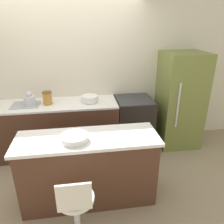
{
  "coord_description": "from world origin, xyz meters",
  "views": [
    {
      "loc": [
        0.18,
        -3.12,
        2.18
      ],
      "look_at": [
        0.61,
        -0.26,
        0.95
      ],
      "focal_mm": 35.0,
      "sensor_mm": 36.0,
      "label": 1
    }
  ],
  "objects": [
    {
      "name": "kettle",
      "position": [
        -0.64,
        0.34,
        1.01
      ],
      "size": [
        0.19,
        0.19,
        0.22
      ],
      "color": "silver",
      "rests_on": "back_counter"
    },
    {
      "name": "refrigerator",
      "position": [
        1.93,
        0.34,
        0.85
      ],
      "size": [
        0.71,
        0.69,
        1.69
      ],
      "color": "olive",
      "rests_on": "ground_plane"
    },
    {
      "name": "ground_plane",
      "position": [
        0.0,
        0.0,
        0.0
      ],
      "size": [
        14.0,
        14.0,
        0.0
      ],
      "primitive_type": "plane",
      "color": "#998466"
    },
    {
      "name": "back_counter",
      "position": [
        -0.33,
        0.35,
        0.45
      ],
      "size": [
        2.19,
        0.65,
        0.92
      ],
      "color": "#4C2D1E",
      "rests_on": "ground_plane"
    },
    {
      "name": "kitchen_island",
      "position": [
        0.23,
        -0.86,
        0.46
      ],
      "size": [
        1.69,
        0.57,
        0.91
      ],
      "color": "#4C2D1E",
      "rests_on": "ground_plane"
    },
    {
      "name": "stool_chair",
      "position": [
        0.07,
        -1.53,
        0.46
      ],
      "size": [
        0.36,
        0.36,
        0.92
      ],
      "color": "#B7B7BC",
      "rests_on": "ground_plane"
    },
    {
      "name": "mixing_bowl",
      "position": [
        0.32,
        0.34,
        0.97
      ],
      "size": [
        0.28,
        0.28,
        0.1
      ],
      "color": "white",
      "rests_on": "back_counter"
    },
    {
      "name": "canister_jar",
      "position": [
        -0.36,
        0.34,
        1.02
      ],
      "size": [
        0.15,
        0.15,
        0.2
      ],
      "color": "#B77F33",
      "rests_on": "back_counter"
    },
    {
      "name": "fruit_bowl",
      "position": [
        0.08,
        -0.92,
        0.94
      ],
      "size": [
        0.31,
        0.31,
        0.07
      ],
      "color": "white",
      "rests_on": "kitchen_island"
    },
    {
      "name": "oven_range",
      "position": [
        1.09,
        0.35,
        0.46
      ],
      "size": [
        0.63,
        0.67,
        0.92
      ],
      "color": "black",
      "rests_on": "ground_plane"
    },
    {
      "name": "wall_back",
      "position": [
        0.0,
        0.7,
        1.3
      ],
      "size": [
        8.0,
        0.06,
        2.6
      ],
      "color": "beige",
      "rests_on": "ground_plane"
    }
  ]
}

